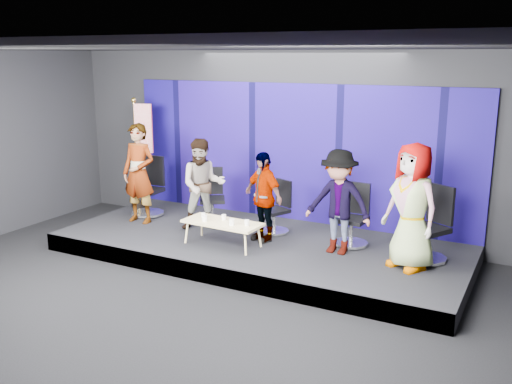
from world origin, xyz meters
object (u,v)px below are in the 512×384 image
at_px(panelist_e, 412,207).
at_px(mug_c, 224,217).
at_px(chair_e, 430,236).
at_px(flag_stand, 141,150).
at_px(chair_a, 149,196).
at_px(coffee_table, 222,223).
at_px(mug_b, 205,218).
at_px(panelist_d, 339,202).
at_px(mug_e, 247,223).
at_px(chair_d, 353,225).
at_px(mug_a, 203,215).
at_px(mug_d, 232,222).
at_px(panelist_b, 203,185).
at_px(panelist_c, 263,197).
at_px(panelist_a, 139,173).
at_px(chair_c, 276,216).
at_px(chair_b, 212,204).

bearing_deg(panelist_e, mug_c, -144.79).
relative_size(chair_e, flag_stand, 0.51).
distance_m(chair_a, coffee_table, 2.46).
bearing_deg(mug_b, chair_e, 16.12).
height_order(panelist_d, mug_e, panelist_d).
bearing_deg(mug_b, chair_d, 27.92).
height_order(mug_a, flag_stand, flag_stand).
height_order(panelist_e, mug_d, panelist_e).
bearing_deg(mug_c, chair_d, 25.97).
bearing_deg(mug_b, chair_a, 152.17).
height_order(panelist_d, mug_c, panelist_d).
bearing_deg(panelist_b, mug_a, -89.85).
bearing_deg(flag_stand, panelist_b, -38.28).
height_order(panelist_c, coffee_table, panelist_c).
xyz_separation_m(panelist_b, mug_a, (0.37, -0.57, -0.38)).
height_order(mug_c, mug_e, same).
distance_m(panelist_a, chair_d, 4.10).
bearing_deg(chair_c, mug_c, -94.36).
xyz_separation_m(panelist_e, flag_stand, (-5.74, 0.92, 0.26)).
xyz_separation_m(panelist_c, flag_stand, (-3.21, 0.78, 0.44)).
xyz_separation_m(chair_c, panelist_c, (-0.02, -0.50, 0.46)).
distance_m(chair_d, flag_stand, 4.74).
distance_m(chair_d, mug_c, 2.16).
xyz_separation_m(chair_b, mug_c, (0.86, -1.00, 0.12)).
distance_m(chair_e, mug_b, 3.62).
bearing_deg(chair_c, chair_a, -153.28).
bearing_deg(chair_d, chair_c, -177.14).
bearing_deg(chair_c, coffee_table, -90.68).
relative_size(chair_d, panelist_e, 0.55).
distance_m(panelist_c, mug_e, 0.65).
height_order(chair_d, mug_c, chair_d).
distance_m(panelist_c, panelist_e, 2.54).
relative_size(chair_a, mug_b, 11.67).
bearing_deg(coffee_table, chair_e, 15.55).
bearing_deg(panelist_a, panelist_e, -1.77).
bearing_deg(mug_a, panelist_c, 30.74).
height_order(panelist_d, mug_a, panelist_d).
distance_m(panelist_a, mug_c, 2.15).
relative_size(panelist_d, panelist_e, 0.89).
xyz_separation_m(chair_a, chair_b, (1.38, 0.16, -0.04)).
distance_m(mug_e, flag_stand, 3.55).
bearing_deg(mug_e, chair_b, 140.79).
height_order(chair_a, panelist_a, panelist_a).
xyz_separation_m(mug_c, flag_stand, (-2.70, 1.24, 0.75)).
bearing_deg(chair_b, mug_c, -82.31).
relative_size(chair_a, chair_d, 1.12).
xyz_separation_m(chair_e, mug_c, (-3.23, -0.79, 0.07)).
xyz_separation_m(chair_d, mug_a, (-2.31, -1.00, 0.11)).
xyz_separation_m(chair_b, chair_c, (1.38, -0.04, -0.03)).
distance_m(panelist_c, flag_stand, 3.33).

